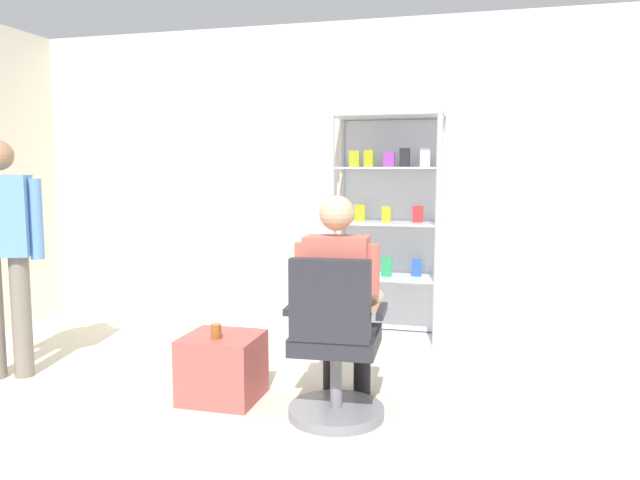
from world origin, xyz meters
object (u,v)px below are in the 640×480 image
object	(u,v)px
tea_glass	(216,331)
standing_customer	(3,244)
seated_shopkeeper	(340,293)
storage_crate	(222,367)
office_chair	(335,354)
display_cabinet_main	(388,226)

from	to	relation	value
tea_glass	standing_customer	bearing A→B (deg)	176.90
seated_shopkeeper	storage_crate	bearing A→B (deg)	-178.74
office_chair	standing_customer	world-z (taller)	standing_customer
tea_glass	standing_customer	size ratio (longest dim) A/B	0.06
display_cabinet_main	tea_glass	world-z (taller)	display_cabinet_main
office_chair	standing_customer	distance (m)	2.42
storage_crate	seated_shopkeeper	bearing A→B (deg)	1.26
office_chair	storage_crate	xyz separation A→B (m)	(-0.76, 0.15, -0.19)
display_cabinet_main	standing_customer	bearing A→B (deg)	-146.29
office_chair	seated_shopkeeper	bearing A→B (deg)	93.21
office_chair	storage_crate	world-z (taller)	office_chair
seated_shopkeeper	standing_customer	world-z (taller)	standing_customer
display_cabinet_main	seated_shopkeeper	distance (m)	1.62
standing_customer	storage_crate	bearing A→B (deg)	-0.35
seated_shopkeeper	standing_customer	size ratio (longest dim) A/B	0.79
display_cabinet_main	storage_crate	world-z (taller)	display_cabinet_main
seated_shopkeeper	storage_crate	xyz separation A→B (m)	(-0.75, -0.02, -0.51)
display_cabinet_main	standing_customer	xyz separation A→B (m)	(-2.40, -1.60, -0.03)
display_cabinet_main	tea_glass	xyz separation A→B (m)	(-0.81, -1.69, -0.51)
storage_crate	tea_glass	bearing A→B (deg)	-92.61
office_chair	standing_customer	xyz separation A→B (m)	(-2.35, 0.16, 0.54)
storage_crate	standing_customer	world-z (taller)	standing_customer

